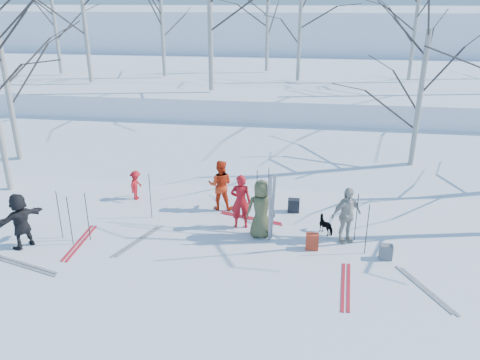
% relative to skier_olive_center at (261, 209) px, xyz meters
% --- Properties ---
extents(ground, '(120.00, 120.00, 0.00)m').
position_rel_skier_olive_center_xyz_m(ground, '(-0.66, -0.79, -0.79)').
color(ground, white).
rests_on(ground, ground).
extents(snow_ramp, '(70.00, 9.49, 4.12)m').
position_rel_skier_olive_center_xyz_m(snow_ramp, '(-0.66, 6.21, -0.64)').
color(snow_ramp, white).
rests_on(snow_ramp, ground).
extents(snow_plateau, '(70.00, 18.00, 2.20)m').
position_rel_skier_olive_center_xyz_m(snow_plateau, '(-0.66, 16.21, 0.21)').
color(snow_plateau, white).
rests_on(snow_plateau, ground).
extents(far_hill, '(90.00, 30.00, 6.00)m').
position_rel_skier_olive_center_xyz_m(far_hill, '(-0.66, 37.21, 1.21)').
color(far_hill, white).
rests_on(far_hill, ground).
extents(skier_olive_center, '(0.86, 0.65, 1.59)m').
position_rel_skier_olive_center_xyz_m(skier_olive_center, '(0.00, 0.00, 0.00)').
color(skier_olive_center, '#484B2D').
rests_on(skier_olive_center, ground).
extents(skier_red_north, '(0.60, 0.43, 1.54)m').
position_rel_skier_olive_center_xyz_m(skier_red_north, '(-0.61, 0.47, -0.02)').
color(skier_red_north, red).
rests_on(skier_red_north, ground).
extents(skier_redor_behind, '(0.76, 0.60, 1.53)m').
position_rel_skier_olive_center_xyz_m(skier_redor_behind, '(-1.38, 1.58, -0.03)').
color(skier_redor_behind, red).
rests_on(skier_redor_behind, ground).
extents(skier_red_seated, '(0.40, 0.64, 0.94)m').
position_rel_skier_olive_center_xyz_m(skier_red_seated, '(-4.13, 1.90, -0.32)').
color(skier_red_seated, red).
rests_on(skier_red_seated, ground).
extents(skier_cream_east, '(0.94, 0.78, 1.50)m').
position_rel_skier_olive_center_xyz_m(skier_cream_east, '(2.19, 0.03, -0.04)').
color(skier_cream_east, beige).
rests_on(skier_cream_east, ground).
extents(skier_grey_west, '(1.05, 1.38, 1.46)m').
position_rel_skier_olive_center_xyz_m(skier_grey_west, '(-5.93, -1.42, -0.07)').
color(skier_grey_west, black).
rests_on(skier_grey_west, ground).
extents(dog, '(0.59, 0.60, 0.49)m').
position_rel_skier_olive_center_xyz_m(dog, '(1.74, 0.42, -0.55)').
color(dog, black).
rests_on(dog, ground).
extents(upright_ski_left, '(0.07, 0.16, 1.90)m').
position_rel_skier_olive_center_xyz_m(upright_ski_left, '(0.25, -0.23, 0.16)').
color(upright_ski_left, silver).
rests_on(upright_ski_left, ground).
extents(upright_ski_right, '(0.15, 0.23, 1.89)m').
position_rel_skier_olive_center_xyz_m(upright_ski_right, '(0.32, -0.20, 0.16)').
color(upright_ski_right, silver).
rests_on(upright_ski_right, ground).
extents(ski_pair_a, '(1.71, 2.06, 0.02)m').
position_rel_skier_olive_center_xyz_m(ski_pair_a, '(3.82, -1.94, -0.78)').
color(ski_pair_a, silver).
rests_on(ski_pair_a, ground).
extents(ski_pair_b, '(0.49, 1.93, 0.02)m').
position_rel_skier_olive_center_xyz_m(ski_pair_b, '(2.11, -2.07, -0.78)').
color(ski_pair_b, red).
rests_on(ski_pair_b, ground).
extents(ski_pair_c, '(1.41, 2.03, 0.02)m').
position_rel_skier_olive_center_xyz_m(ski_pair_c, '(-3.15, -0.73, -0.78)').
color(ski_pair_c, silver).
rests_on(ski_pair_c, ground).
extents(ski_pair_d, '(1.23, 2.01, 0.02)m').
position_rel_skier_olive_center_xyz_m(ski_pair_d, '(-5.37, -2.30, -0.78)').
color(ski_pair_d, silver).
rests_on(ski_pair_d, ground).
extents(ski_pair_e, '(1.21, 2.01, 0.02)m').
position_rel_skier_olive_center_xyz_m(ski_pair_e, '(-0.38, 1.02, -0.78)').
color(ski_pair_e, red).
rests_on(ski_pair_e, ground).
extents(ski_pair_f, '(0.38, 1.92, 0.02)m').
position_rel_skier_olive_center_xyz_m(ski_pair_f, '(-4.62, -1.05, -0.78)').
color(ski_pair_f, red).
rests_on(ski_pair_f, ground).
extents(ski_pole_a, '(0.02, 0.02, 1.34)m').
position_rel_skier_olive_center_xyz_m(ski_pole_a, '(-3.25, 0.69, -0.12)').
color(ski_pole_a, black).
rests_on(ski_pole_a, ground).
extents(ski_pole_b, '(0.02, 0.02, 1.34)m').
position_rel_skier_olive_center_xyz_m(ski_pole_b, '(2.66, -0.54, -0.12)').
color(ski_pole_b, black).
rests_on(ski_pole_b, ground).
extents(ski_pole_c, '(0.02, 0.02, 1.34)m').
position_rel_skier_olive_center_xyz_m(ski_pole_c, '(-5.20, -0.85, -0.12)').
color(ski_pole_c, black).
rests_on(ski_pole_c, ground).
extents(ski_pole_d, '(0.02, 0.02, 1.34)m').
position_rel_skier_olive_center_xyz_m(ski_pole_d, '(0.05, 1.71, -0.12)').
color(ski_pole_d, black).
rests_on(ski_pole_d, ground).
extents(ski_pole_e, '(0.02, 0.02, 1.34)m').
position_rel_skier_olive_center_xyz_m(ski_pole_e, '(-4.42, -0.85, -0.12)').
color(ski_pole_e, black).
rests_on(ski_pole_e, ground).
extents(ski_pole_f, '(0.02, 0.02, 1.34)m').
position_rel_skier_olive_center_xyz_m(ski_pole_f, '(-4.76, -1.14, -0.12)').
color(ski_pole_f, black).
rests_on(ski_pole_f, ground).
extents(ski_pole_g, '(0.02, 0.02, 1.34)m').
position_rel_skier_olive_center_xyz_m(ski_pole_g, '(2.46, 0.10, -0.12)').
color(ski_pole_g, black).
rests_on(ski_pole_g, ground).
extents(ski_pole_h, '(0.02, 0.02, 1.34)m').
position_rel_skier_olive_center_xyz_m(ski_pole_h, '(-0.27, 1.45, -0.12)').
color(ski_pole_h, black).
rests_on(ski_pole_h, ground).
extents(backpack_red, '(0.32, 0.22, 0.42)m').
position_rel_skier_olive_center_xyz_m(backpack_red, '(1.36, -0.50, -0.58)').
color(backpack_red, '#AC2F1A').
rests_on(backpack_red, ground).
extents(backpack_grey, '(0.30, 0.20, 0.38)m').
position_rel_skier_olive_center_xyz_m(backpack_grey, '(3.14, -0.73, -0.60)').
color(backpack_grey, slate).
rests_on(backpack_grey, ground).
extents(backpack_dark, '(0.34, 0.24, 0.40)m').
position_rel_skier_olive_center_xyz_m(backpack_dark, '(0.81, 1.66, -0.59)').
color(backpack_dark, black).
rests_on(backpack_dark, ground).
extents(birch_plateau_b, '(5.50, 5.50, 7.00)m').
position_rel_skier_olive_center_xyz_m(birch_plateau_b, '(-3.10, 8.89, 4.90)').
color(birch_plateau_b, silver).
rests_on(birch_plateau_b, snow_plateau).
extents(birch_plateau_c, '(4.89, 4.89, 6.13)m').
position_rel_skier_olive_center_xyz_m(birch_plateau_c, '(-9.18, 10.11, 4.47)').
color(birch_plateau_c, silver).
rests_on(birch_plateau_c, snow_plateau).
extents(birch_plateau_d, '(4.05, 4.05, 4.92)m').
position_rel_skier_olive_center_xyz_m(birch_plateau_d, '(-11.92, 12.43, 3.87)').
color(birch_plateau_d, silver).
rests_on(birch_plateau_d, snow_plateau).
extents(birch_plateau_e, '(3.99, 3.99, 4.84)m').
position_rel_skier_olive_center_xyz_m(birch_plateau_e, '(5.87, 12.81, 3.82)').
color(birch_plateau_e, silver).
rests_on(birch_plateau_e, snow_plateau).
extents(birch_plateau_g, '(4.00, 4.00, 4.86)m').
position_rel_skier_olive_center_xyz_m(birch_plateau_g, '(-1.26, 14.94, 3.84)').
color(birch_plateau_g, silver).
rests_on(birch_plateau_g, snow_plateau).
extents(birch_plateau_h, '(3.97, 3.97, 4.81)m').
position_rel_skier_olive_center_xyz_m(birch_plateau_h, '(0.53, 11.93, 3.81)').
color(birch_plateau_h, silver).
rests_on(birch_plateau_h, snow_plateau).
extents(birch_plateau_i, '(4.39, 4.39, 5.41)m').
position_rel_skier_olive_center_xyz_m(birch_plateau_i, '(-6.26, 12.41, 4.11)').
color(birch_plateau_i, silver).
rests_on(birch_plateau_i, snow_plateau).
extents(birch_edge_d, '(5.15, 5.15, 6.50)m').
position_rel_skier_olive_center_xyz_m(birch_edge_d, '(-9.58, 4.29, 2.45)').
color(birch_edge_d, silver).
rests_on(birch_edge_d, ground).
extents(birch_edge_e, '(4.14, 4.14, 5.05)m').
position_rel_skier_olive_center_xyz_m(birch_edge_e, '(4.74, 5.04, 1.73)').
color(birch_edge_e, silver).
rests_on(birch_edge_e, ground).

